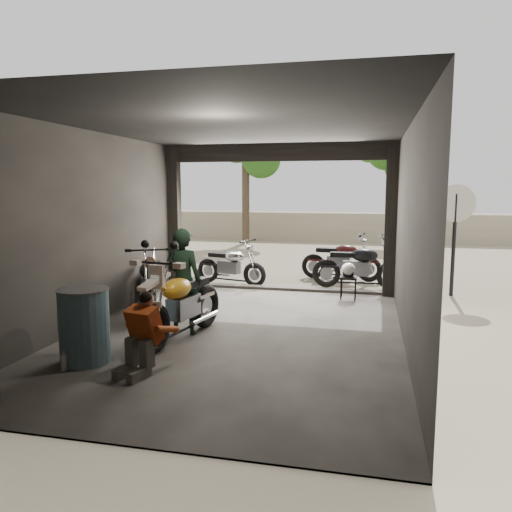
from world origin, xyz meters
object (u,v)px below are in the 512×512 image
at_px(helmet, 348,270).
at_px(sign_post, 455,221).
at_px(outside_bike_a, 231,262).
at_px(oil_drum, 84,327).
at_px(mechanic, 139,336).
at_px(outside_bike_c, 359,262).
at_px(stool, 349,280).
at_px(main_bike, 182,298).
at_px(left_bike, 149,278).
at_px(outside_bike_b, 341,257).
at_px(rider, 183,282).

bearing_deg(helmet, sign_post, 24.76).
xyz_separation_m(outside_bike_a, oil_drum, (-0.40, -5.56, -0.05)).
distance_m(mechanic, sign_post, 7.24).
xyz_separation_m(outside_bike_c, stool, (-0.17, -1.17, -0.21)).
relative_size(main_bike, oil_drum, 1.96).
bearing_deg(mechanic, left_bike, 125.58).
bearing_deg(main_bike, outside_bike_b, 80.60).
bearing_deg(stool, rider, -128.35).
height_order(outside_bike_b, oil_drum, outside_bike_b).
relative_size(main_bike, outside_bike_b, 1.12).
xyz_separation_m(rider, sign_post, (4.52, 3.88, 0.74)).
distance_m(outside_bike_c, sign_post, 2.20).
bearing_deg(outside_bike_b, helmet, -165.42).
bearing_deg(main_bike, helmet, 66.70).
bearing_deg(outside_bike_a, left_bike, 179.17).
height_order(rider, stool, rider).
distance_m(outside_bike_c, helmet, 1.13).
bearing_deg(outside_bike_a, outside_bike_b, -49.74).
bearing_deg(stool, helmet, 99.33).
height_order(outside_bike_a, outside_bike_b, outside_bike_b).
bearing_deg(main_bike, outside_bike_a, 107.11).
relative_size(main_bike, sign_post, 0.82).
relative_size(outside_bike_b, outside_bike_c, 0.96).
relative_size(outside_bike_b, mechanic, 1.76).
distance_m(main_bike, stool, 4.07).
height_order(left_bike, outside_bike_c, left_bike).
xyz_separation_m(outside_bike_a, mechanic, (0.48, -5.77, -0.05)).
bearing_deg(outside_bike_a, outside_bike_c, -71.07).
xyz_separation_m(outside_bike_b, outside_bike_c, (0.45, -0.98, 0.03)).
height_order(left_bike, outside_bike_a, left_bike).
height_order(outside_bike_a, sign_post, sign_post).
distance_m(mechanic, oil_drum, 0.90).
bearing_deg(outside_bike_c, oil_drum, 149.49).
relative_size(mechanic, sign_post, 0.42).
distance_m(left_bike, outside_bike_c, 4.76).
height_order(outside_bike_c, oil_drum, outside_bike_c).
distance_m(rider, oil_drum, 1.76).
xyz_separation_m(outside_bike_a, rider, (0.38, -4.02, 0.29)).
relative_size(outside_bike_a, stool, 3.40).
bearing_deg(oil_drum, outside_bike_c, 59.83).
height_order(outside_bike_b, mechanic, outside_bike_b).
bearing_deg(mechanic, sign_post, 64.59).
bearing_deg(left_bike, stool, -0.69).
bearing_deg(outside_bike_a, stool, -94.15).
bearing_deg(outside_bike_a, oil_drum, -168.82).
relative_size(outside_bike_b, rider, 1.03).
bearing_deg(sign_post, helmet, -169.85).
bearing_deg(oil_drum, main_bike, 55.59).
xyz_separation_m(outside_bike_b, mechanic, (-2.02, -6.94, -0.09)).
bearing_deg(outside_bike_b, left_bike, 147.17).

